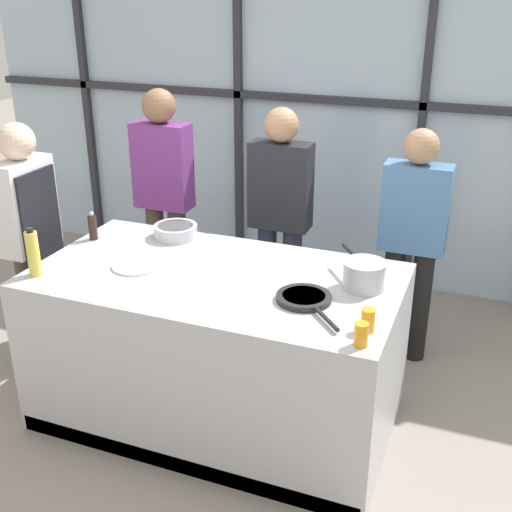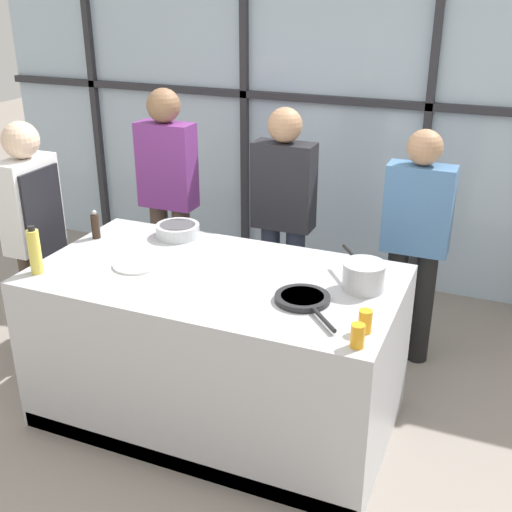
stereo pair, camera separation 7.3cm
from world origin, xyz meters
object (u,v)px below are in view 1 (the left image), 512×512
at_px(oil_bottle, 33,253).
at_px(juice_glass_near, 361,335).
at_px(chef, 31,232).
at_px(spectator_center_left, 280,211).
at_px(juice_glass_far, 368,320).
at_px(saucepan, 364,274).
at_px(mixing_bowl, 176,231).
at_px(frying_pan, 305,298).
at_px(spectator_far_left, 164,190).
at_px(spectator_center_right, 412,234).
at_px(pepper_grinder, 93,227).
at_px(white_plate, 136,266).

bearing_deg(oil_bottle, juice_glass_near, -2.57).
height_order(chef, oil_bottle, chef).
bearing_deg(spectator_center_left, juice_glass_near, 120.86).
height_order(spectator_center_left, juice_glass_far, spectator_center_left).
distance_m(saucepan, oil_bottle, 1.78).
relative_size(spectator_center_left, mixing_bowl, 6.07).
bearing_deg(oil_bottle, spectator_center_left, 57.74).
bearing_deg(chef, oil_bottle, 41.66).
height_order(mixing_bowl, juice_glass_near, juice_glass_near).
relative_size(frying_pan, juice_glass_near, 3.78).
distance_m(chef, juice_glass_far, 2.32).
xyz_separation_m(oil_bottle, juice_glass_near, (1.83, -0.08, -0.07)).
xyz_separation_m(spectator_center_left, saucepan, (0.80, -0.95, 0.06)).
bearing_deg(spectator_center_left, spectator_far_left, 0.00).
bearing_deg(saucepan, frying_pan, -133.14).
distance_m(oil_bottle, juice_glass_near, 1.83).
height_order(spectator_center_right, pepper_grinder, spectator_center_right).
xyz_separation_m(pepper_grinder, juice_glass_far, (1.84, -0.50, -0.03)).
bearing_deg(spectator_center_left, oil_bottle, 57.74).
bearing_deg(frying_pan, spectator_center_left, 114.60).
relative_size(spectator_center_left, spectator_center_right, 1.04).
distance_m(spectator_center_left, frying_pan, 1.33).
relative_size(mixing_bowl, juice_glass_near, 2.48).
bearing_deg(saucepan, pepper_grinder, 177.71).
relative_size(white_plate, juice_glass_far, 2.47).
relative_size(chef, spectator_center_right, 1.03).
bearing_deg(frying_pan, juice_glass_near, -41.46).
distance_m(saucepan, pepper_grinder, 1.72).
bearing_deg(spectator_far_left, saucepan, 150.82).
xyz_separation_m(saucepan, pepper_grinder, (-1.72, 0.07, 0.00)).
relative_size(chef, saucepan, 4.44).
relative_size(saucepan, mixing_bowl, 1.35).
height_order(spectator_center_left, white_plate, spectator_center_left).
bearing_deg(spectator_center_right, pepper_grinder, 25.75).
distance_m(spectator_center_right, frying_pan, 1.27).
bearing_deg(spectator_center_right, spectator_center_left, -0.00).
xyz_separation_m(saucepan, juice_glass_far, (0.12, -0.43, -0.02)).
bearing_deg(spectator_center_left, spectator_center_right, 180.00).
relative_size(spectator_center_left, saucepan, 4.50).
height_order(spectator_center_right, white_plate, spectator_center_right).
bearing_deg(mixing_bowl, white_plate, -89.26).
xyz_separation_m(spectator_center_right, pepper_grinder, (-1.84, -0.89, 0.11)).
distance_m(white_plate, juice_glass_near, 1.42).
bearing_deg(saucepan, white_plate, -170.95).
height_order(spectator_far_left, oil_bottle, spectator_far_left).
distance_m(spectator_center_left, spectator_center_right, 0.91).
height_order(white_plate, oil_bottle, oil_bottle).
distance_m(saucepan, white_plate, 1.27).
bearing_deg(white_plate, juice_glass_far, -9.73).
relative_size(pepper_grinder, juice_glass_near, 1.66).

